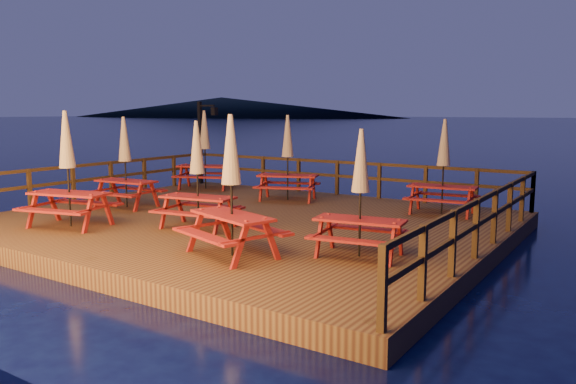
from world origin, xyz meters
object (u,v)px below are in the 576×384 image
object	(u,v)px
picnic_table_1	(125,161)
picnic_table_0	(443,165)
picnic_table_2	(68,167)
lamp_post	(203,135)

from	to	relation	value
picnic_table_1	picnic_table_0	bearing A→B (deg)	21.13
picnic_table_1	picnic_table_2	distance (m)	2.72
picnic_table_0	lamp_post	bearing A→B (deg)	166.13
picnic_table_0	picnic_table_1	world-z (taller)	picnic_table_1
picnic_table_2	lamp_post	bearing A→B (deg)	95.07
picnic_table_0	picnic_table_2	size ratio (longest dim) A/B	0.92
picnic_table_0	picnic_table_2	distance (m)	9.24
picnic_table_0	picnic_table_2	world-z (taller)	picnic_table_2
picnic_table_0	picnic_table_1	size ratio (longest dim) A/B	0.98
lamp_post	picnic_table_0	distance (m)	9.40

